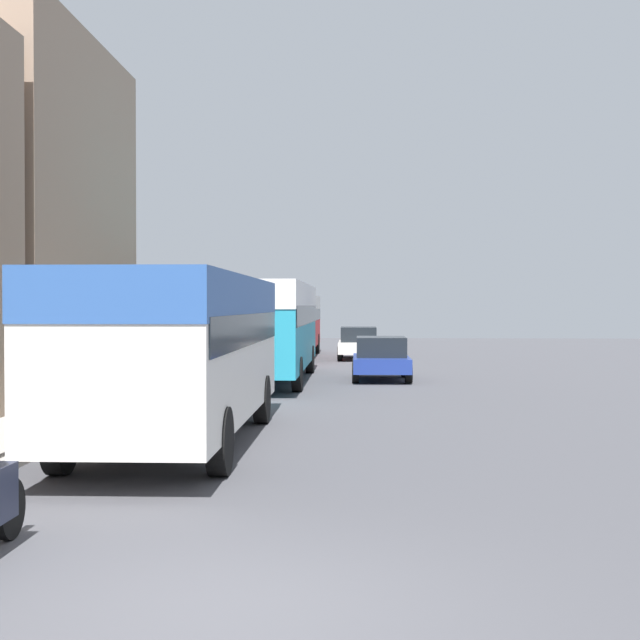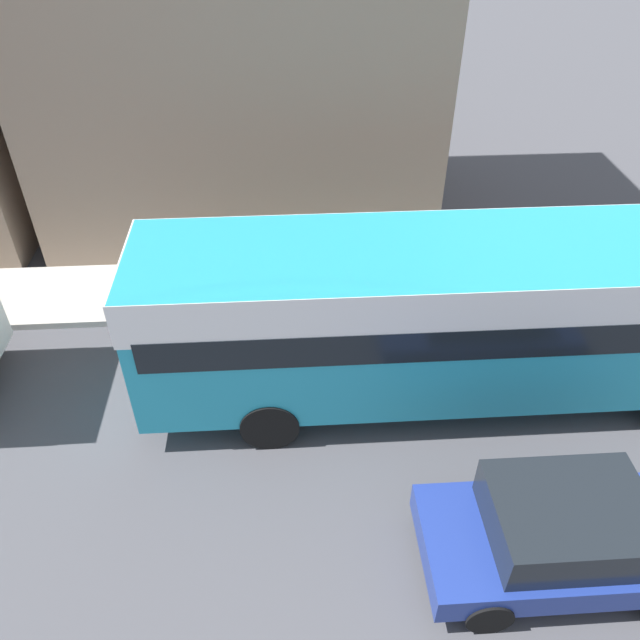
{
  "view_description": "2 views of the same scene",
  "coord_description": "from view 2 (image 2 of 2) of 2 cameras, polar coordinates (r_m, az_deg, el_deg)",
  "views": [
    {
      "loc": [
        1.08,
        -7.05,
        2.45
      ],
      "look_at": [
        -0.17,
        24.11,
        1.95
      ],
      "focal_mm": 50.0,
      "sensor_mm": 36.0,
      "label": 1
    },
    {
      "loc": [
        6.58,
        18.58,
        8.4
      ],
      "look_at": [
        -1.7,
        19.11,
        1.8
      ],
      "focal_mm": 35.0,
      "sensor_mm": 36.0,
      "label": 2
    }
  ],
  "objects": [
    {
      "name": "car_crossing",
      "position": [
        9.67,
        21.25,
        -17.73
      ],
      "size": [
        1.89,
        3.85,
        1.43
      ],
      "color": "navy",
      "rests_on": "ground_plane"
    },
    {
      "name": "pedestrian_near_curb",
      "position": [
        14.22,
        16.97,
        5.71
      ],
      "size": [
        0.43,
        0.43,
        1.82
      ],
      "color": "#232838",
      "rests_on": "sidewalk"
    },
    {
      "name": "building_far_terrace",
      "position": [
        16.13,
        -8.03,
        25.93
      ],
      "size": [
        5.9,
        9.37,
        9.94
      ],
      "color": "gray",
      "rests_on": "ground_plane"
    },
    {
      "name": "bus_following",
      "position": [
        10.89,
        13.79,
        1.57
      ],
      "size": [
        2.52,
        11.42,
        3.15
      ],
      "color": "teal",
      "rests_on": "ground_plane"
    }
  ]
}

